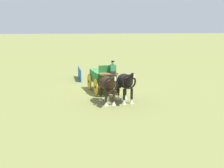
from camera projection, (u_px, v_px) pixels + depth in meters
ground_plane at (103, 91)px, 26.17m from camera, size 220.00×220.00×0.00m
show_wagon at (103, 78)px, 25.80m from camera, size 5.90×2.47×2.69m
draft_horse_near at (125, 82)px, 22.52m from camera, size 2.96×1.35×2.32m
draft_horse_off at (108, 84)px, 22.18m from camera, size 3.08×1.36×2.21m
sponsor_banner at (80, 74)px, 31.28m from camera, size 3.19×0.34×1.10m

